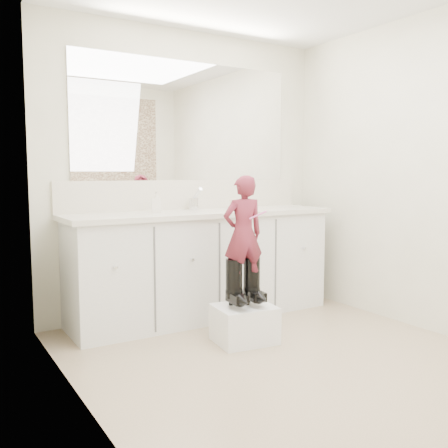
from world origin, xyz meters
TOP-DOWN VIEW (x-y plane):
  - floor at (0.00, 0.00)m, footprint 3.00×3.00m
  - wall_back at (0.00, 1.50)m, footprint 2.60×0.00m
  - wall_left at (-1.30, 0.00)m, footprint 0.00×3.00m
  - wall_right at (1.30, 0.00)m, footprint 0.00×3.00m
  - vanity_cabinet at (0.00, 1.23)m, footprint 2.20×0.55m
  - countertop at (0.00, 1.21)m, footprint 2.28×0.58m
  - backsplash at (0.00, 1.49)m, footprint 2.28×0.03m
  - mirror at (0.00, 1.49)m, footprint 2.00×0.02m
  - faucet at (0.00, 1.38)m, footprint 0.08×0.08m
  - cup at (0.31, 1.22)m, footprint 0.12×0.12m
  - soap_bottle at (-0.40, 1.25)m, footprint 0.10×0.10m
  - step_stool at (-0.05, 0.51)m, footprint 0.45×0.39m
  - boot_left at (-0.13, 0.53)m, footprint 0.15×0.24m
  - boot_right at (0.02, 0.53)m, footprint 0.15×0.24m
  - toddler at (-0.05, 0.53)m, footprint 0.32×0.23m
  - toothbrush at (0.02, 0.45)m, footprint 0.14×0.03m

SIDE VIEW (x-z plane):
  - floor at x=0.00m, z-range 0.00..0.00m
  - step_stool at x=-0.05m, z-range 0.00..0.26m
  - vanity_cabinet at x=0.00m, z-range 0.00..0.85m
  - boot_left at x=-0.13m, z-range 0.26..0.60m
  - boot_right at x=0.02m, z-range 0.26..0.60m
  - toddler at x=-0.05m, z-range 0.36..1.19m
  - countertop at x=0.00m, z-range 0.85..0.89m
  - toothbrush at x=0.02m, z-range 0.88..0.94m
  - cup at x=0.31m, z-range 0.89..0.98m
  - faucet at x=0.00m, z-range 0.89..0.99m
  - soap_bottle at x=-0.40m, z-range 0.89..1.06m
  - backsplash at x=0.00m, z-range 0.89..1.14m
  - wall_back at x=0.00m, z-range -0.10..2.50m
  - wall_left at x=-1.30m, z-range -0.30..2.70m
  - wall_right at x=1.30m, z-range -0.30..2.70m
  - mirror at x=0.00m, z-range 1.14..2.14m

